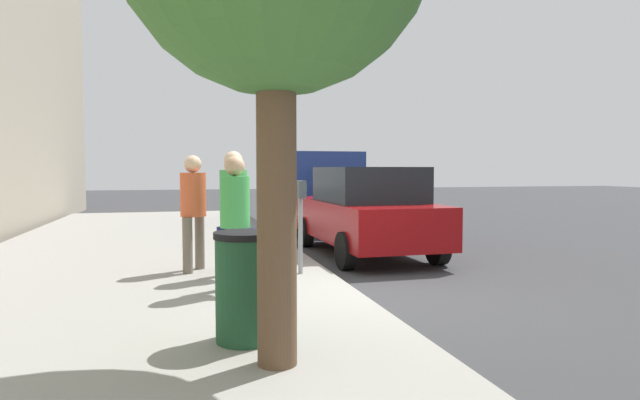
{
  "coord_description": "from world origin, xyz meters",
  "views": [
    {
      "loc": [
        -6.71,
        2.2,
        1.73
      ],
      "look_at": [
        1.22,
        0.17,
        1.26
      ],
      "focal_mm": 30.28,
      "sensor_mm": 36.0,
      "label": 1
    }
  ],
  "objects_px": {
    "pedestrian_bystander": "(235,212)",
    "parking_officer": "(193,203)",
    "parked_sedan_near": "(366,211)",
    "parked_van_far": "(305,185)",
    "pedestrian_at_meter": "(234,202)",
    "parking_meter": "(300,207)",
    "trash_bin": "(246,286)"
  },
  "relations": [
    {
      "from": "parking_meter",
      "to": "pedestrian_at_meter",
      "type": "height_order",
      "value": "pedestrian_at_meter"
    },
    {
      "from": "pedestrian_at_meter",
      "to": "parking_officer",
      "type": "bearing_deg",
      "value": 142.67
    },
    {
      "from": "parking_officer",
      "to": "trash_bin",
      "type": "height_order",
      "value": "parking_officer"
    },
    {
      "from": "pedestrian_bystander",
      "to": "parked_sedan_near",
      "type": "distance_m",
      "value": 4.36
    },
    {
      "from": "pedestrian_at_meter",
      "to": "pedestrian_bystander",
      "type": "relative_size",
      "value": 1.05
    },
    {
      "from": "parking_meter",
      "to": "parked_sedan_near",
      "type": "xyz_separation_m",
      "value": [
        2.28,
        -1.84,
        -0.27
      ]
    },
    {
      "from": "pedestrian_at_meter",
      "to": "pedestrian_bystander",
      "type": "bearing_deg",
      "value": -84.98
    },
    {
      "from": "parked_sedan_near",
      "to": "pedestrian_bystander",
      "type": "bearing_deg",
      "value": 138.16
    },
    {
      "from": "parked_sedan_near",
      "to": "parking_officer",
      "type": "bearing_deg",
      "value": 116.15
    },
    {
      "from": "parking_officer",
      "to": "pedestrian_at_meter",
      "type": "bearing_deg",
      "value": -17.43
    },
    {
      "from": "parked_van_far",
      "to": "trash_bin",
      "type": "distance_m",
      "value": 11.23
    },
    {
      "from": "parking_officer",
      "to": "parked_sedan_near",
      "type": "relative_size",
      "value": 0.4
    },
    {
      "from": "pedestrian_bystander",
      "to": "parking_officer",
      "type": "height_order",
      "value": "parking_officer"
    },
    {
      "from": "parking_meter",
      "to": "pedestrian_at_meter",
      "type": "bearing_deg",
      "value": 88.87
    },
    {
      "from": "pedestrian_at_meter",
      "to": "trash_bin",
      "type": "bearing_deg",
      "value": -83.9
    },
    {
      "from": "parking_meter",
      "to": "pedestrian_at_meter",
      "type": "xyz_separation_m",
      "value": [
        0.02,
        0.99,
        0.08
      ]
    },
    {
      "from": "parking_officer",
      "to": "parked_sedan_near",
      "type": "xyz_separation_m",
      "value": [
        1.67,
        -3.4,
        -0.32
      ]
    },
    {
      "from": "parking_meter",
      "to": "parked_van_far",
      "type": "relative_size",
      "value": 0.27
    },
    {
      "from": "parking_officer",
      "to": "parked_van_far",
      "type": "relative_size",
      "value": 0.34
    },
    {
      "from": "pedestrian_bystander",
      "to": "parked_sedan_near",
      "type": "height_order",
      "value": "pedestrian_bystander"
    },
    {
      "from": "pedestrian_bystander",
      "to": "parking_meter",
      "type": "bearing_deg",
      "value": -11.84
    },
    {
      "from": "parking_meter",
      "to": "parking_officer",
      "type": "relative_size",
      "value": 0.79
    },
    {
      "from": "pedestrian_at_meter",
      "to": "parking_officer",
      "type": "height_order",
      "value": "pedestrian_at_meter"
    },
    {
      "from": "parked_van_far",
      "to": "pedestrian_at_meter",
      "type": "bearing_deg",
      "value": 160.06
    },
    {
      "from": "parked_sedan_near",
      "to": "parked_van_far",
      "type": "distance_m",
      "value": 5.54
    },
    {
      "from": "pedestrian_bystander",
      "to": "parking_officer",
      "type": "xyz_separation_m",
      "value": [
        1.58,
        0.49,
        0.03
      ]
    },
    {
      "from": "parked_van_far",
      "to": "pedestrian_bystander",
      "type": "bearing_deg",
      "value": 161.7
    },
    {
      "from": "trash_bin",
      "to": "parked_sedan_near",
      "type": "bearing_deg",
      "value": -29.59
    },
    {
      "from": "parking_meter",
      "to": "trash_bin",
      "type": "bearing_deg",
      "value": 158.81
    },
    {
      "from": "parked_sedan_near",
      "to": "trash_bin",
      "type": "bearing_deg",
      "value": 150.41
    },
    {
      "from": "pedestrian_at_meter",
      "to": "parked_van_far",
      "type": "height_order",
      "value": "parked_van_far"
    },
    {
      "from": "pedestrian_bystander",
      "to": "parked_van_far",
      "type": "bearing_deg",
      "value": 17.92
    }
  ]
}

